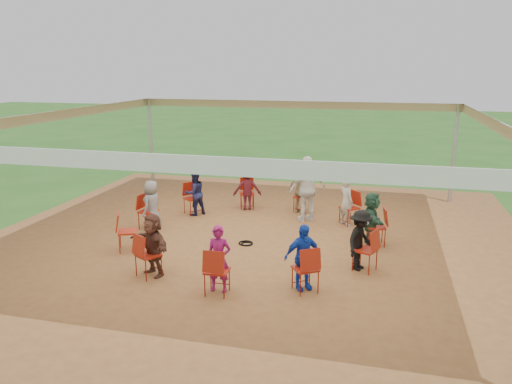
% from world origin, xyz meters
% --- Properties ---
extents(ground, '(80.00, 80.00, 0.00)m').
position_xyz_m(ground, '(0.00, 0.00, 0.00)').
color(ground, '#285A1C').
rests_on(ground, ground).
extents(dirt_patch, '(13.00, 13.00, 0.00)m').
position_xyz_m(dirt_patch, '(0.00, 0.00, 0.01)').
color(dirt_patch, brown).
rests_on(dirt_patch, ground).
extents(tent, '(10.33, 10.33, 3.00)m').
position_xyz_m(tent, '(0.00, 0.00, 2.37)').
color(tent, '#B2B2B7').
rests_on(tent, ground).
extents(chair_0, '(0.50, 0.49, 0.90)m').
position_xyz_m(chair_0, '(2.85, 0.49, 0.45)').
color(chair_0, '#A11D0D').
rests_on(chair_0, ground).
extents(chair_1, '(0.61, 0.61, 0.90)m').
position_xyz_m(chair_1, '(2.13, 1.95, 0.45)').
color(chair_1, '#A11D0D').
rests_on(chair_1, ground).
extents(chair_2, '(0.52, 0.53, 0.90)m').
position_xyz_m(chair_2, '(0.74, 2.80, 0.45)').
color(chair_2, '#A11D0D').
rests_on(chair_2, ground).
extents(chair_3, '(0.54, 0.55, 0.90)m').
position_xyz_m(chair_3, '(-0.89, 2.75, 0.45)').
color(chair_3, '#A11D0D').
rests_on(chair_3, ground).
extents(chair_4, '(0.61, 0.60, 0.90)m').
position_xyz_m(chair_4, '(-2.24, 1.83, 0.45)').
color(chair_4, '#A11D0D').
rests_on(chair_4, ground).
extents(chair_5, '(0.49, 0.47, 0.90)m').
position_xyz_m(chair_5, '(-2.87, 0.33, 0.45)').
color(chair_5, '#A11D0D').
rests_on(chair_5, ground).
extents(chair_6, '(0.58, 0.57, 0.90)m').
position_xyz_m(chair_6, '(-2.60, -1.27, 0.45)').
color(chair_6, '#A11D0D').
rests_on(chair_6, ground).
extents(chair_7, '(0.59, 0.59, 0.90)m').
position_xyz_m(chair_7, '(-1.50, -2.48, 0.45)').
color(chair_7, '#A11D0D').
rests_on(chair_7, ground).
extents(chair_8, '(0.43, 0.45, 0.90)m').
position_xyz_m(chair_8, '(0.08, -2.89, 0.45)').
color(chair_8, '#A11D0D').
rests_on(chair_8, ground).
extents(chair_9, '(0.59, 0.60, 0.90)m').
position_xyz_m(chair_9, '(1.63, -2.39, 0.45)').
color(chair_9, '#A11D0D').
rests_on(chair_9, ground).
extents(chair_10, '(0.57, 0.56, 0.90)m').
position_xyz_m(chair_10, '(2.66, -1.13, 0.45)').
color(chair_10, '#A11D0D').
rests_on(chair_10, ground).
extents(person_seated_0, '(0.63, 1.24, 1.27)m').
position_xyz_m(person_seated_0, '(2.73, 0.47, 0.64)').
color(person_seated_0, '#254B37').
rests_on(person_seated_0, ground).
extents(person_seated_1, '(0.54, 0.55, 1.27)m').
position_xyz_m(person_seated_1, '(2.05, 1.87, 0.64)').
color(person_seated_1, '#AAA798').
rests_on(person_seated_1, ground).
extents(person_seated_2, '(0.82, 0.56, 1.27)m').
position_xyz_m(person_seated_2, '(0.71, 2.68, 0.64)').
color(person_seated_2, '#99845F').
rests_on(person_seated_2, ground).
extents(person_seated_3, '(0.91, 0.64, 1.27)m').
position_xyz_m(person_seated_3, '(-0.85, 2.64, 0.64)').
color(person_seated_3, '#461017').
rests_on(person_seated_3, ground).
extents(person_seated_4, '(0.67, 0.70, 1.27)m').
position_xyz_m(person_seated_4, '(-2.14, 1.76, 0.64)').
color(person_seated_4, '#1A1C43').
rests_on(person_seated_4, ground).
extents(person_seated_5, '(0.42, 0.66, 1.27)m').
position_xyz_m(person_seated_5, '(-2.76, 0.32, 0.64)').
color(person_seated_5, slate).
rests_on(person_seated_5, ground).
extents(person_seated_6, '(1.24, 0.99, 1.27)m').
position_xyz_m(person_seated_6, '(-1.44, -2.37, 0.64)').
color(person_seated_6, brown).
rests_on(person_seated_6, ground).
extents(person_seated_7, '(0.47, 0.32, 1.27)m').
position_xyz_m(person_seated_7, '(0.08, -2.77, 0.64)').
color(person_seated_7, '#821150').
rests_on(person_seated_7, ground).
extents(person_seated_8, '(0.83, 0.73, 1.27)m').
position_xyz_m(person_seated_8, '(1.56, -2.29, 0.64)').
color(person_seated_8, '#143BB6').
rests_on(person_seated_8, ground).
extents(person_seated_9, '(0.69, 0.91, 1.27)m').
position_xyz_m(person_seated_9, '(2.55, -1.08, 0.64)').
color(person_seated_9, black).
rests_on(person_seated_9, ground).
extents(standing_person, '(1.16, 1.03, 1.78)m').
position_xyz_m(standing_person, '(1.01, 1.96, 0.90)').
color(standing_person, silver).
rests_on(standing_person, ground).
extents(cable_coil, '(0.41, 0.41, 0.03)m').
position_xyz_m(cable_coil, '(-0.10, -0.21, 0.02)').
color(cable_coil, black).
rests_on(cable_coil, ground).
extents(laptop, '(0.31, 0.37, 0.23)m').
position_xyz_m(laptop, '(2.58, 0.44, 0.61)').
color(laptop, '#B7B7BC').
rests_on(laptop, ground).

